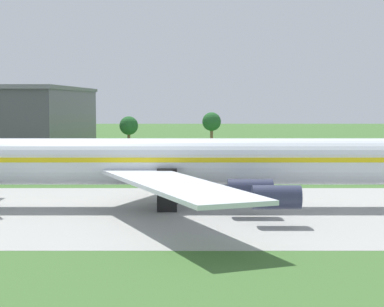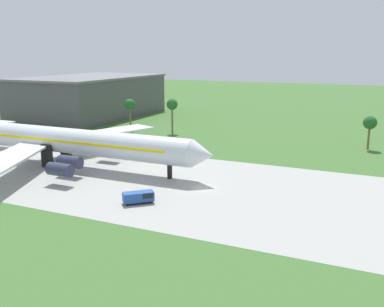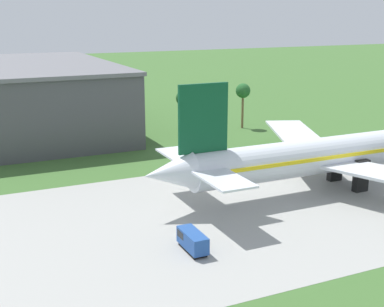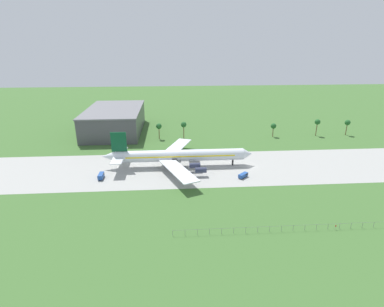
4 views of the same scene
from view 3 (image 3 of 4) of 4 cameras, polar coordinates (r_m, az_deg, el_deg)
jet_airliner at (r=92.74m, az=17.26°, el=0.26°), size 75.13×61.89×18.59m
fuel_truck at (r=65.72m, az=-0.00°, el=-9.24°), size 2.05×5.37×2.45m
terminal_building at (r=135.67m, az=-16.62°, el=5.84°), size 36.72×61.20×16.27m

